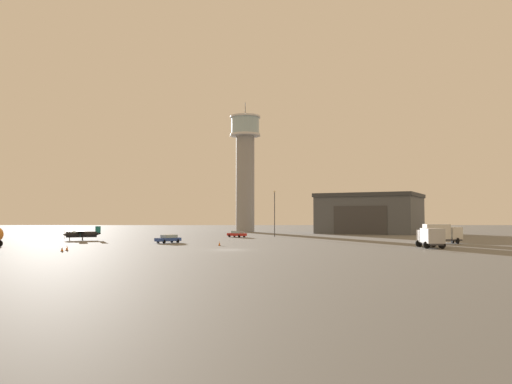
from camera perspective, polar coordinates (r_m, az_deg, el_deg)
ground_plane at (r=68.00m, az=-3.29°, el=-6.53°), size 400.00×400.00×0.00m
control_tower at (r=147.97m, az=-1.43°, el=3.13°), size 8.89×8.89×38.00m
hangar at (r=139.47m, az=12.60°, el=-2.39°), size 32.59×31.22×10.55m
airplane_black at (r=100.99m, az=-19.25°, el=-4.47°), size 6.89×8.72×2.62m
truck_box_white at (r=88.91m, az=20.00°, el=-4.35°), size 5.89×3.05×3.20m
truck_box_silver at (r=76.23m, az=18.89°, el=-4.79°), size 3.29×6.28×2.79m
car_red at (r=109.38m, az=-2.36°, el=-4.74°), size 4.41×4.07×1.37m
car_blue at (r=86.74m, az=-10.07°, el=-5.20°), size 4.24×4.45×1.37m
light_post_west at (r=112.30m, az=1.90°, el=-2.00°), size 0.44×0.44×10.27m
traffic_cone_near_left at (r=77.66m, az=-4.36°, el=-5.81°), size 0.36×0.36×0.70m
traffic_cone_near_right at (r=71.22m, az=-20.76°, el=-5.91°), size 0.36×0.36×0.69m
traffic_cone_mid_apron at (r=69.41m, az=-21.24°, el=-6.02°), size 0.36×0.36×0.62m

